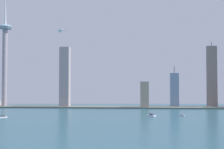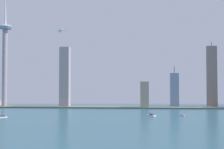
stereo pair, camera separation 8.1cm
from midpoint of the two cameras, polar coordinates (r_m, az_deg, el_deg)
The scene contains 11 objects.
ground_plane at distance 352.19m, azimuth -4.42°, elevation -9.95°, with size 6000.00×6000.00×0.00m, color #254D5C.
waterfront_pier at distance 802.79m, azimuth 1.50°, elevation -5.57°, with size 910.40×75.20×3.04m, color #515953.
observation_tower at distance 880.28m, azimuth -17.78°, elevation 3.87°, with size 33.93×33.93×285.72m.
skyscraper_1 at distance 782.66m, azimuth 5.58°, elevation -3.48°, with size 19.71×18.39×62.08m.
skyscraper_3 at distance 821.90m, azimuth -8.01°, elevation -0.47°, with size 23.46×22.28×146.70m.
skyscraper_4 at distance 844.83m, azimuth 16.64°, elevation -0.37°, with size 23.12×16.20×159.58m.
skyscraper_7 at distance 826.37m, azimuth 10.59°, elevation -2.65°, with size 20.80×15.52×100.22m.
boat_0 at distance 575.74m, azimuth 11.84°, elevation -6.81°, with size 9.69×6.72×3.68m.
boat_1 at distance 558.54m, azimuth -18.09°, elevation -6.88°, with size 13.25×13.12×6.83m.
boat_2 at distance 565.07m, azimuth 6.76°, elevation -6.91°, with size 15.14×14.19×4.20m.
airplane at distance 803.76m, azimuth -8.70°, elevation 7.39°, with size 27.97×30.73×8.57m.
Camera 2 is at (63.01, -343.37, 46.59)m, focal length 53.69 mm.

